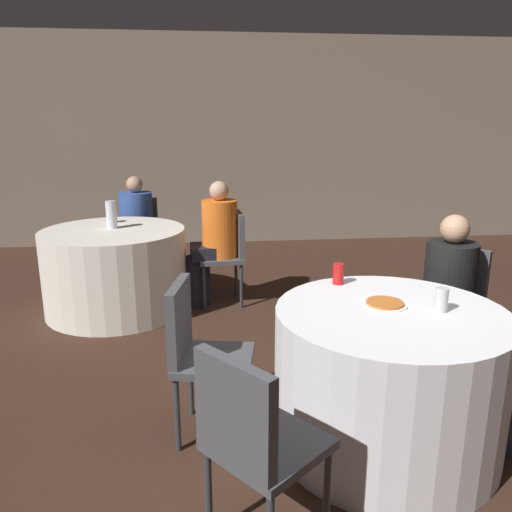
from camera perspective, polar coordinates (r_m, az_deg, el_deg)
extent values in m
plane|color=#382319|center=(3.02, 13.72, -18.91)|extent=(16.00, 16.00, 0.00)
cube|color=gray|center=(7.08, 1.36, 12.90)|extent=(16.00, 0.06, 2.80)
cylinder|color=silver|center=(2.77, 14.69, -13.29)|extent=(1.18, 1.18, 0.75)
cylinder|color=white|center=(4.67, -15.75, -1.56)|extent=(1.26, 1.26, 0.75)
cube|color=#47474C|center=(3.52, 20.87, -6.32)|extent=(0.57, 0.57, 0.04)
cube|color=#47474C|center=(3.62, 22.09, -2.17)|extent=(0.30, 0.30, 0.40)
cylinder|color=#333338|center=(3.42, 22.35, -11.33)|extent=(0.03, 0.03, 0.42)
cylinder|color=#333338|center=(3.51, 16.97, -10.12)|extent=(0.03, 0.03, 0.42)
cylinder|color=#333338|center=(3.72, 23.88, -9.32)|extent=(0.03, 0.03, 0.42)
cylinder|color=#333338|center=(3.81, 18.91, -8.28)|extent=(0.03, 0.03, 0.42)
cube|color=#47474C|center=(2.72, -4.80, -11.77)|extent=(0.47, 0.47, 0.04)
cube|color=#47474C|center=(2.66, -8.76, -7.27)|extent=(0.12, 0.38, 0.40)
cylinder|color=#333338|center=(2.96, -0.80, -14.41)|extent=(0.03, 0.03, 0.42)
cylinder|color=#333338|center=(2.67, -1.49, -17.99)|extent=(0.03, 0.03, 0.42)
cylinder|color=#333338|center=(3.00, -7.48, -14.05)|extent=(0.03, 0.03, 0.42)
cylinder|color=#333338|center=(2.72, -8.98, -17.49)|extent=(0.03, 0.03, 0.42)
cube|color=#47474C|center=(2.10, 1.40, -20.71)|extent=(0.56, 0.56, 0.04)
cube|color=#47474C|center=(1.87, -2.51, -17.46)|extent=(0.28, 0.33, 0.40)
cylinder|color=#333338|center=(2.43, 1.15, -21.79)|extent=(0.03, 0.03, 0.42)
cylinder|color=#333338|center=(2.26, 8.12, -25.22)|extent=(0.03, 0.03, 0.42)
cylinder|color=#333338|center=(2.24, -5.45, -25.43)|extent=(0.03, 0.03, 0.42)
cube|color=#47474C|center=(4.66, -4.10, -0.24)|extent=(0.43, 0.43, 0.04)
cube|color=#47474C|center=(4.63, -1.93, 2.52)|extent=(0.08, 0.38, 0.40)
cylinder|color=#333338|center=(4.55, -5.93, -3.69)|extent=(0.03, 0.03, 0.42)
cylinder|color=#333338|center=(4.87, -6.26, -2.42)|extent=(0.03, 0.03, 0.42)
cylinder|color=#333338|center=(4.58, -1.69, -3.46)|extent=(0.03, 0.03, 0.42)
cylinder|color=#333338|center=(4.90, -2.30, -2.22)|extent=(0.03, 0.03, 0.42)
cube|color=#47474C|center=(5.55, -13.35, 1.88)|extent=(0.44, 0.44, 0.04)
cube|color=#47474C|center=(5.68, -13.10, 4.48)|extent=(0.38, 0.09, 0.40)
cylinder|color=#333338|center=(5.41, -11.82, -0.88)|extent=(0.03, 0.03, 0.42)
cylinder|color=#333338|center=(5.49, -15.31, -0.88)|extent=(0.03, 0.03, 0.42)
cylinder|color=#333338|center=(5.73, -11.19, 0.05)|extent=(0.03, 0.03, 0.42)
cylinder|color=#333338|center=(5.80, -14.49, 0.04)|extent=(0.03, 0.03, 0.42)
cylinder|color=black|center=(4.70, -6.72, -2.83)|extent=(0.24, 0.24, 0.46)
cube|color=black|center=(4.63, -5.47, 0.53)|extent=(0.34, 0.33, 0.12)
cylinder|color=orange|center=(4.59, -4.16, 3.15)|extent=(0.32, 0.32, 0.52)
sphere|color=tan|center=(4.53, -4.25, 7.46)|extent=(0.17, 0.17, 0.17)
cylinder|color=#4C4238|center=(3.41, 19.36, -10.74)|extent=(0.24, 0.24, 0.46)
cube|color=#4C4238|center=(3.40, 20.40, -5.79)|extent=(0.44, 0.44, 0.12)
cylinder|color=black|center=(3.44, 21.26, -2.38)|extent=(0.32, 0.32, 0.47)
sphere|color=tan|center=(3.37, 21.78, 2.90)|extent=(0.18, 0.18, 0.18)
cylinder|color=black|center=(5.39, -13.70, -0.82)|extent=(0.24, 0.24, 0.46)
cube|color=black|center=(5.43, -13.63, 2.34)|extent=(0.36, 0.35, 0.12)
cylinder|color=#33519E|center=(5.50, -13.51, 4.56)|extent=(0.35, 0.35, 0.49)
sphere|color=tan|center=(5.45, -13.72, 7.96)|extent=(0.17, 0.17, 0.17)
cylinder|color=white|center=(2.68, 14.51, -5.37)|extent=(0.23, 0.23, 0.01)
cylinder|color=#BC6628|center=(2.68, 14.52, -5.19)|extent=(0.19, 0.19, 0.01)
cylinder|color=silver|center=(2.66, 20.42, -4.72)|extent=(0.07, 0.07, 0.12)
cylinder|color=red|center=(2.95, 9.39, -2.03)|extent=(0.07, 0.07, 0.12)
cylinder|color=silver|center=(4.61, -16.21, 4.54)|extent=(0.09, 0.09, 0.25)
cylinder|color=silver|center=(4.90, -16.09, 4.25)|extent=(0.09, 0.09, 0.10)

